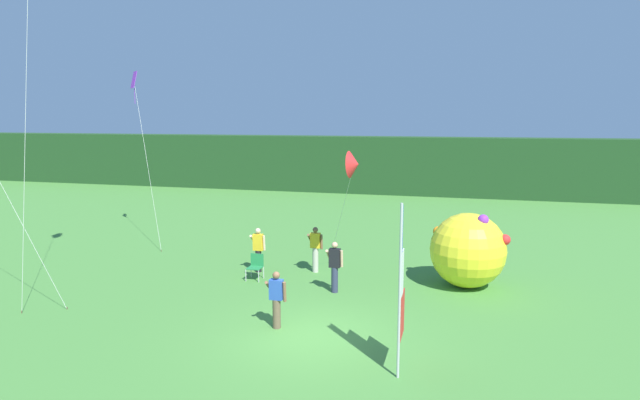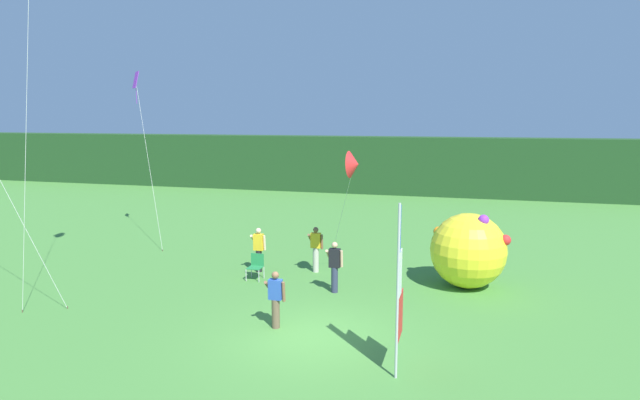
# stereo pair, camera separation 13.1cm
# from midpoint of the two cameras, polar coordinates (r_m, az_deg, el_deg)

# --- Properties ---
(ground_plane) EXTENTS (120.00, 120.00, 0.00)m
(ground_plane) POSITION_cam_midpoint_polar(r_m,az_deg,el_deg) (14.43, -1.16, -14.37)
(ground_plane) COLOR #478438
(distant_treeline) EXTENTS (80.00, 2.40, 4.21)m
(distant_treeline) POSITION_cam_midpoint_polar(r_m,az_deg,el_deg) (40.02, 9.71, 3.63)
(distant_treeline) COLOR #1E421E
(distant_treeline) RESTS_ON ground
(banner_flag) EXTENTS (0.06, 1.03, 3.91)m
(banner_flag) POSITION_cam_midpoint_polar(r_m,az_deg,el_deg) (12.08, 8.34, -9.67)
(banner_flag) COLOR #B7B7BC
(banner_flag) RESTS_ON ground
(person_near_banner) EXTENTS (0.55, 0.48, 1.65)m
(person_near_banner) POSITION_cam_midpoint_polar(r_m,az_deg,el_deg) (19.92, -6.79, -5.17)
(person_near_banner) COLOR black
(person_near_banner) RESTS_ON ground
(person_mid_field) EXTENTS (0.55, 0.48, 1.69)m
(person_mid_field) POSITION_cam_midpoint_polar(r_m,az_deg,el_deg) (17.52, 1.36, -7.00)
(person_mid_field) COLOR #2D334C
(person_mid_field) RESTS_ON ground
(person_far_left) EXTENTS (0.55, 0.48, 1.70)m
(person_far_left) POSITION_cam_midpoint_polar(r_m,az_deg,el_deg) (19.75, -0.68, -5.15)
(person_far_left) COLOR #B7B2A3
(person_far_left) RESTS_ON ground
(person_far_right) EXTENTS (0.55, 0.48, 1.58)m
(person_far_right) POSITION_cam_midpoint_polar(r_m,az_deg,el_deg) (14.74, -4.92, -10.39)
(person_far_right) COLOR brown
(person_far_right) RESTS_ON ground
(inflatable_balloon) EXTENTS (2.58, 2.53, 2.57)m
(inflatable_balloon) POSITION_cam_midpoint_polar(r_m,az_deg,el_deg) (18.64, 15.31, -5.18)
(inflatable_balloon) COLOR yellow
(inflatable_balloon) RESTS_ON ground
(folding_chair) EXTENTS (0.51, 0.51, 0.89)m
(folding_chair) POSITION_cam_midpoint_polar(r_m,az_deg,el_deg) (19.15, -7.07, -6.89)
(folding_chair) COLOR #BCBCC1
(folding_chair) RESTS_ON ground
(kite_purple_diamond_0) EXTENTS (2.80, 2.67, 7.76)m
(kite_purple_diamond_0) POSITION_cam_midpoint_polar(r_m,az_deg,el_deg) (26.37, -19.22, 10.97)
(kite_purple_diamond_0) COLOR brown
(kite_purple_diamond_0) RESTS_ON ground
(kite_red_delta_3) EXTENTS (1.82, 3.58, 4.64)m
(kite_red_delta_3) POSITION_cam_midpoint_polar(r_m,az_deg,el_deg) (17.05, 3.42, 3.79)
(kite_red_delta_3) COLOR brown
(kite_red_delta_3) RESTS_ON ground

